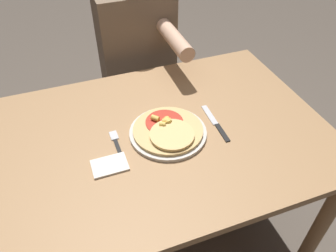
{
  "coord_description": "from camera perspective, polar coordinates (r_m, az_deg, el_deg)",
  "views": [
    {
      "loc": [
        -0.29,
        -0.85,
        1.61
      ],
      "look_at": [
        0.02,
        -0.02,
        0.81
      ],
      "focal_mm": 35.0,
      "sensor_mm": 36.0,
      "label": 1
    }
  ],
  "objects": [
    {
      "name": "napkin",
      "position": [
        1.13,
        -10.13,
        -6.75
      ],
      "size": [
        0.12,
        0.08,
        0.01
      ],
      "color": "silver",
      "rests_on": "dining_table"
    },
    {
      "name": "pizza",
      "position": [
        1.2,
        0.08,
        -0.72
      ],
      "size": [
        0.26,
        0.26,
        0.04
      ],
      "color": "tan",
      "rests_on": "plate"
    },
    {
      "name": "plate",
      "position": [
        1.22,
        0.0,
        -1.15
      ],
      "size": [
        0.29,
        0.29,
        0.01
      ],
      "color": "beige",
      "rests_on": "dining_table"
    },
    {
      "name": "fork",
      "position": [
        1.19,
        -8.86,
        -3.26
      ],
      "size": [
        0.03,
        0.18,
        0.0
      ],
      "color": "black",
      "rests_on": "dining_table"
    },
    {
      "name": "person_diner",
      "position": [
        1.79,
        -5.3,
        12.11
      ],
      "size": [
        0.37,
        0.52,
        1.24
      ],
      "color": "#2D2D38",
      "rests_on": "ground_plane"
    },
    {
      "name": "knife",
      "position": [
        1.28,
        8.3,
        0.46
      ],
      "size": [
        0.03,
        0.22,
        0.0
      ],
      "color": "black",
      "rests_on": "dining_table"
    },
    {
      "name": "dining_table",
      "position": [
        1.31,
        -0.89,
        -4.61
      ],
      "size": [
        1.24,
        0.88,
        0.77
      ],
      "color": "#9E754C",
      "rests_on": "ground_plane"
    },
    {
      "name": "ground_plane",
      "position": [
        1.84,
        -0.67,
        -18.85
      ],
      "size": [
        8.0,
        8.0,
        0.0
      ],
      "primitive_type": "plane",
      "color": "brown"
    }
  ]
}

